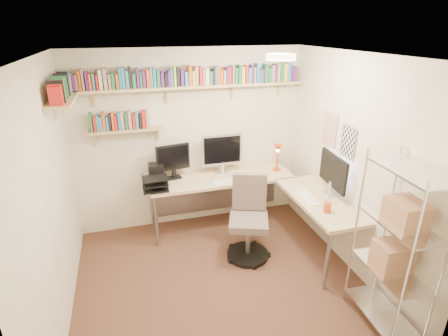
{
  "coord_description": "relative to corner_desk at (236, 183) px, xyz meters",
  "views": [
    {
      "loc": [
        -0.86,
        -3.14,
        2.75
      ],
      "look_at": [
        0.21,
        0.55,
        1.18
      ],
      "focal_mm": 28.0,
      "sensor_mm": 36.0,
      "label": 1
    }
  ],
  "objects": [
    {
      "name": "wire_rack",
      "position": [
        0.86,
        -1.97,
        0.19
      ],
      "size": [
        0.42,
        0.77,
        1.73
      ],
      "rotation": [
        0.0,
        0.0,
        -0.07
      ],
      "color": "silver",
      "rests_on": "ground"
    },
    {
      "name": "ground",
      "position": [
        -0.5,
        -0.92,
        -0.78
      ],
      "size": [
        3.2,
        3.2,
        0.0
      ],
      "primitive_type": "plane",
      "color": "#47261E",
      "rests_on": "ground"
    },
    {
      "name": "corner_desk",
      "position": [
        0.0,
        0.0,
        0.0
      ],
      "size": [
        2.41,
        2.0,
        1.36
      ],
      "color": "#CBB084",
      "rests_on": "ground"
    },
    {
      "name": "room_shell",
      "position": [
        -0.49,
        -0.92,
        0.77
      ],
      "size": [
        3.24,
        3.04,
        2.52
      ],
      "color": "beige",
      "rests_on": "ground"
    },
    {
      "name": "wall_shelves",
      "position": [
        -0.9,
        0.37,
        1.25
      ],
      "size": [
        3.12,
        1.09,
        0.8
      ],
      "color": "#D5B978",
      "rests_on": "ground"
    },
    {
      "name": "office_chair",
      "position": [
        -0.0,
        -0.51,
        -0.33
      ],
      "size": [
        0.6,
        0.61,
        1.06
      ],
      "rotation": [
        0.0,
        0.0,
        -0.36
      ],
      "color": "black",
      "rests_on": "ground"
    }
  ]
}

